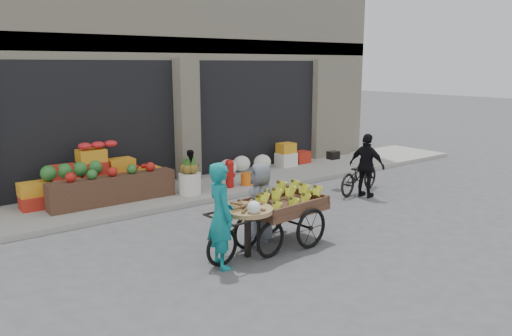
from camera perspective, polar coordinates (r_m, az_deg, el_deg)
ground at (r=9.60m, az=7.36°, el=-7.32°), size 80.00×80.00×0.00m
sidewalk at (r=12.70m, az=-5.71°, el=-2.23°), size 18.00×2.20×0.12m
building at (r=15.81m, az=-13.65°, el=12.38°), size 14.00×6.45×7.00m
fruit_display at (r=11.75m, az=-16.86°, el=-0.77°), size 3.10×1.12×1.24m
pineapple_bin at (r=11.84m, az=-7.56°, el=-1.77°), size 0.52×0.52×0.50m
fire_hydrant at (r=12.33m, az=-3.03°, el=-0.49°), size 0.22×0.22×0.71m
orange_bucket at (r=12.62m, az=-1.02°, el=-1.27°), size 0.32×0.32×0.30m
right_bay_goods at (r=14.58m, az=1.78°, el=1.06°), size 3.35×0.60×0.70m
seated_person at (r=12.49m, az=-7.37°, el=-0.03°), size 0.51×0.43×0.93m
banana_cart at (r=8.77m, az=3.00°, el=-4.09°), size 2.47×1.16×1.00m
vendor_woman at (r=7.75m, az=-4.04°, el=-5.43°), size 0.51×0.68×1.68m
tricycle_cart at (r=8.19m, az=-1.00°, el=-6.44°), size 1.45×0.93×0.95m
vendor_grey at (r=8.94m, az=0.54°, el=-3.91°), size 0.70×0.82×1.42m
bicycle at (r=12.56m, az=11.69°, el=-0.74°), size 1.81×0.97×0.90m
cyclist at (r=12.10m, az=12.55°, el=0.26°), size 0.57×0.96×1.53m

